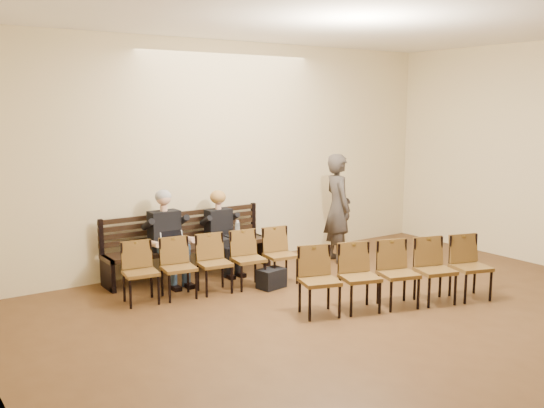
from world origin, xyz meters
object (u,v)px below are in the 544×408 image
Objects in this scene: water_bottle at (237,236)px; bag at (271,278)px; seated_woman at (222,236)px; laptop at (176,244)px; seated_man at (167,238)px; bench at (190,260)px; chair_row_back at (398,274)px; passerby at (338,200)px; chair_row_front at (215,264)px.

water_bottle is 0.67× the size of bag.
seated_woman is 3.25× the size of laptop.
bench is at bearing 16.44° from seated_man.
bag is at bearing -90.02° from water_bottle.
bag is 0.14× the size of chair_row_back.
passerby reaches higher than water_bottle.
seated_woman is 0.86m from laptop.
bag is 0.18× the size of passerby.
bag is at bearing 136.26° from chair_row_back.
seated_woman reaches higher than water_bottle.
laptop is (0.05, -0.17, -0.07)m from seated_man.
seated_woman is 1.19m from bag.
water_bottle is 1.80m from passerby.
chair_row_back reaches higher than water_bottle.
chair_row_front is (-0.74, -0.63, -0.18)m from water_bottle.
chair_row_front reaches higher than bag.
bench is 0.60m from seated_woman.
seated_woman reaches higher than chair_row_front.
chair_row_back reaches higher than bench.
seated_man reaches higher than water_bottle.
passerby is (2.77, -0.48, 0.36)m from seated_man.
chair_row_front is (-0.59, -0.84, -0.16)m from seated_woman.
laptop is 1.43m from bag.
laptop is (-0.85, -0.17, 0.02)m from seated_woman.
chair_row_front is at bearing 114.72° from passerby.
water_bottle is 2.61m from chair_row_back.
chair_row_front is (-2.47, -0.36, -0.61)m from passerby.
bench is at bearing 117.38° from bag.
water_bottle is at bearing 126.48° from chair_row_back.
water_bottle is 0.99m from chair_row_front.
water_bottle is at bearing 47.68° from chair_row_front.
laptop is 0.73m from chair_row_front.
bench is 3.17m from chair_row_back.
water_bottle is 0.10× the size of chair_row_back.
seated_woman is 0.26m from water_bottle.
passerby reaches higher than chair_row_front.
seated_woman is at bearing 97.70° from bag.
bag is (0.15, -1.11, -0.42)m from seated_woman.
chair_row_back is (1.02, -2.66, -0.14)m from seated_woman.
bench is 0.80m from water_bottle.
seated_man is 3.50× the size of bag.
bench is at bearing 50.29° from laptop.
passerby reaches higher than bench.
chair_row_back is at bearing -61.52° from bench.
laptop is at bearing 143.83° from chair_row_back.
laptop is at bearing -140.77° from bench.
chair_row_back is (0.87, -2.45, -0.16)m from water_bottle.
chair_row_back is at bearing -41.00° from chair_row_front.
bench is at bearing 92.29° from passerby.
chair_row_front is 0.95× the size of chair_row_back.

